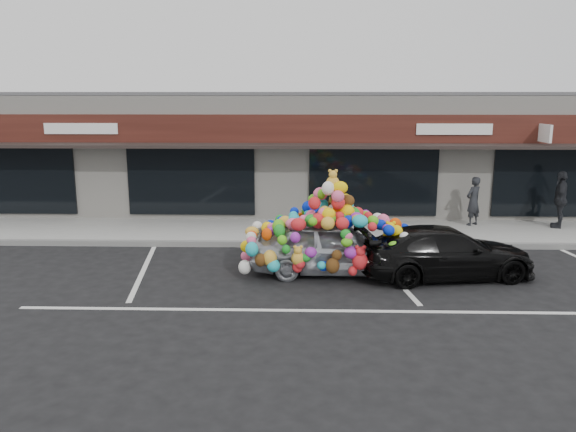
{
  "coord_description": "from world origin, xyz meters",
  "views": [
    {
      "loc": [
        0.7,
        -12.83,
        4.2
      ],
      "look_at": [
        0.31,
        1.4,
        1.13
      ],
      "focal_mm": 35.0,
      "sensor_mm": 36.0,
      "label": 1
    }
  ],
  "objects_px": {
    "pedestrian_a": "(473,201)",
    "toy_car": "(332,240)",
    "pedestrian_c": "(560,199)",
    "black_sedan": "(446,252)"
  },
  "relations": [
    {
      "from": "toy_car",
      "to": "pedestrian_a",
      "type": "distance_m",
      "value": 6.57
    },
    {
      "from": "black_sedan",
      "to": "pedestrian_c",
      "type": "bearing_deg",
      "value": -54.2
    },
    {
      "from": "black_sedan",
      "to": "pedestrian_a",
      "type": "bearing_deg",
      "value": -31.79
    },
    {
      "from": "pedestrian_c",
      "to": "black_sedan",
      "type": "bearing_deg",
      "value": -23.06
    },
    {
      "from": "pedestrian_a",
      "to": "toy_car",
      "type": "bearing_deg",
      "value": 8.91
    },
    {
      "from": "black_sedan",
      "to": "pedestrian_c",
      "type": "xyz_separation_m",
      "value": [
        4.64,
        4.59,
        0.44
      ]
    },
    {
      "from": "toy_car",
      "to": "pedestrian_c",
      "type": "xyz_separation_m",
      "value": [
        7.29,
        4.35,
        0.21
      ]
    },
    {
      "from": "black_sedan",
      "to": "pedestrian_c",
      "type": "relative_size",
      "value": 2.32
    },
    {
      "from": "black_sedan",
      "to": "pedestrian_a",
      "type": "relative_size",
      "value": 2.65
    },
    {
      "from": "pedestrian_a",
      "to": "pedestrian_c",
      "type": "distance_m",
      "value": 2.61
    }
  ]
}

